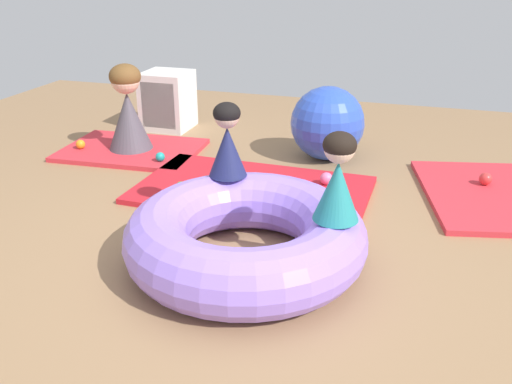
{
  "coord_description": "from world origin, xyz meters",
  "views": [
    {
      "loc": [
        0.87,
        -2.59,
        1.63
      ],
      "look_at": [
        -0.0,
        0.23,
        0.36
      ],
      "focal_mm": 39.5,
      "sensor_mm": 36.0,
      "label": 1
    }
  ],
  "objects": [
    {
      "name": "play_ball_pink",
      "position": [
        0.23,
        1.25,
        0.09
      ],
      "size": [
        0.09,
        0.09,
        0.09
      ],
      "primitive_type": "sphere",
      "color": "pink",
      "rests_on": "gym_mat_center_rear"
    },
    {
      "name": "exercise_ball_large",
      "position": [
        0.1,
        1.93,
        0.31
      ],
      "size": [
        0.62,
        0.62,
        0.62
      ],
      "primitive_type": "sphere",
      "color": "blue",
      "rests_on": "ground"
    },
    {
      "name": "play_ball_yellow",
      "position": [
        -0.54,
        1.19,
        0.07
      ],
      "size": [
        0.06,
        0.06,
        0.06
      ],
      "primitive_type": "sphere",
      "color": "yellow",
      "rests_on": "gym_mat_center_rear"
    },
    {
      "name": "ground_plane",
      "position": [
        0.0,
        0.0,
        0.0
      ],
      "size": [
        8.0,
        8.0,
        0.0
      ],
      "primitive_type": "plane",
      "color": "#93704C"
    },
    {
      "name": "gym_mat_center_rear",
      "position": [
        -0.28,
        1.03,
        0.02
      ],
      "size": [
        1.7,
        1.06,
        0.04
      ],
      "primitive_type": "cube",
      "rotation": [
        0.0,
        0.0,
        -0.03
      ],
      "color": "red",
      "rests_on": "ground"
    },
    {
      "name": "child_in_teal",
      "position": [
        0.49,
        0.03,
        0.58
      ],
      "size": [
        0.27,
        0.27,
        0.47
      ],
      "rotation": [
        0.0,
        0.0,
        1.72
      ],
      "color": "teal",
      "rests_on": "inflatable_cushion"
    },
    {
      "name": "play_ball_orange",
      "position": [
        -1.98,
        1.43,
        0.08
      ],
      "size": [
        0.08,
        0.08,
        0.08
      ],
      "primitive_type": "sphere",
      "color": "orange",
      "rests_on": "gym_mat_front"
    },
    {
      "name": "child_in_navy",
      "position": [
        -0.25,
        0.45,
        0.58
      ],
      "size": [
        0.33,
        0.33,
        0.46
      ],
      "rotation": [
        0.0,
        0.0,
        5.48
      ],
      "color": "navy",
      "rests_on": "inflatable_cushion"
    },
    {
      "name": "inflatable_cushion",
      "position": [
        -0.0,
        0.03,
        0.18
      ],
      "size": [
        1.34,
        1.34,
        0.36
      ],
      "primitive_type": "torus",
      "color": "#9975EA",
      "rests_on": "ground"
    },
    {
      "name": "play_ball_blue",
      "position": [
        -0.19,
        0.95,
        0.08
      ],
      "size": [
        0.08,
        0.08,
        0.08
      ],
      "primitive_type": "sphere",
      "color": "blue",
      "rests_on": "gym_mat_center_rear"
    },
    {
      "name": "storage_cube",
      "position": [
        -1.57,
        2.33,
        0.28
      ],
      "size": [
        0.44,
        0.44,
        0.56
      ],
      "color": "silver",
      "rests_on": "ground"
    },
    {
      "name": "adult_seated",
      "position": [
        -1.56,
        1.58,
        0.4
      ],
      "size": [
        0.53,
        0.53,
        0.73
      ],
      "rotation": [
        0.0,
        0.0,
        2.48
      ],
      "color": "#4C4751",
      "rests_on": "gym_mat_front"
    },
    {
      "name": "play_ball_green",
      "position": [
        -0.74,
        0.8,
        0.08
      ],
      "size": [
        0.08,
        0.08,
        0.08
      ],
      "primitive_type": "sphere",
      "color": "green",
      "rests_on": "gym_mat_center_rear"
    },
    {
      "name": "gym_mat_front",
      "position": [
        -1.56,
        1.58,
        0.02
      ],
      "size": [
        1.22,
        0.9,
        0.04
      ],
      "primitive_type": "cube",
      "rotation": [
        0.0,
        0.0,
        0.06
      ],
      "color": "red",
      "rests_on": "ground"
    },
    {
      "name": "play_ball_red",
      "position": [
        1.35,
        1.59,
        0.09
      ],
      "size": [
        0.09,
        0.09,
        0.09
      ],
      "primitive_type": "sphere",
      "color": "red",
      "rests_on": "gym_mat_far_left"
    },
    {
      "name": "play_ball_teal",
      "position": [
        -1.17,
        1.34,
        0.08
      ],
      "size": [
        0.08,
        0.08,
        0.08
      ],
      "primitive_type": "sphere",
      "color": "teal",
      "rests_on": "gym_mat_front"
    }
  ]
}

